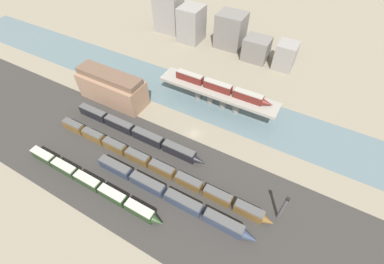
% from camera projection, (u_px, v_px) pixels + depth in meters
% --- Properties ---
extents(ground_plane, '(400.00, 400.00, 0.00)m').
position_uv_depth(ground_plane, '(195.00, 134.00, 99.52)').
color(ground_plane, gray).
extents(railbed_yard, '(280.00, 42.00, 0.01)m').
position_uv_depth(railbed_yard, '(160.00, 181.00, 85.45)').
color(railbed_yard, '#33302D').
rests_on(railbed_yard, ground).
extents(river_water, '(320.00, 23.87, 0.01)m').
position_uv_depth(river_water, '(216.00, 104.00, 111.04)').
color(river_water, slate).
rests_on(river_water, ground).
extents(bridge, '(51.19, 9.24, 7.84)m').
position_uv_depth(bridge, '(217.00, 93.00, 106.53)').
color(bridge, gray).
rests_on(bridge, ground).
extents(train_on_bridge, '(42.27, 2.79, 3.58)m').
position_uv_depth(train_on_bridge, '(221.00, 87.00, 103.49)').
color(train_on_bridge, '#5B1E19').
rests_on(train_on_bridge, bridge).
extents(train_yard_near, '(54.73, 2.96, 3.77)m').
position_uv_depth(train_yard_near, '(91.00, 183.00, 82.85)').
color(train_yard_near, '#23381E').
rests_on(train_yard_near, ground).
extents(train_yard_mid, '(56.60, 3.07, 3.95)m').
position_uv_depth(train_yard_mid, '(169.00, 195.00, 79.81)').
color(train_yard_mid, '#2D384C').
rests_on(train_yard_mid, ground).
extents(train_yard_far, '(84.08, 2.84, 3.92)m').
position_uv_depth(train_yard_far, '(152.00, 164.00, 87.58)').
color(train_yard_far, brown).
rests_on(train_yard_far, ground).
extents(train_yard_outer, '(57.77, 2.98, 4.11)m').
position_uv_depth(train_yard_outer, '(136.00, 132.00, 97.35)').
color(train_yard_outer, black).
rests_on(train_yard_outer, ground).
extents(warehouse_building, '(29.73, 10.90, 13.67)m').
position_uv_depth(warehouse_building, '(112.00, 87.00, 108.41)').
color(warehouse_building, '#937056').
rests_on(warehouse_building, ground).
extents(signal_tower, '(1.00, 0.92, 12.00)m').
position_uv_depth(signal_tower, '(282.00, 208.00, 72.67)').
color(signal_tower, '#4C4C51').
rests_on(signal_tower, ground).
extents(city_block_far_left, '(15.12, 10.91, 21.10)m').
position_uv_depth(city_block_far_left, '(168.00, 13.00, 148.12)').
color(city_block_far_left, gray).
rests_on(city_block_far_left, ground).
extents(city_block_left, '(11.96, 13.31, 18.66)m').
position_uv_depth(city_block_left, '(191.00, 24.00, 141.41)').
color(city_block_left, gray).
rests_on(city_block_left, ground).
extents(city_block_center, '(14.43, 12.75, 17.82)m').
position_uv_depth(city_block_center, '(231.00, 30.00, 137.44)').
color(city_block_center, slate).
rests_on(city_block_center, ground).
extents(city_block_right, '(12.49, 10.76, 11.42)m').
position_uv_depth(city_block_right, '(256.00, 49.00, 130.76)').
color(city_block_right, slate).
rests_on(city_block_right, ground).
extents(city_block_far_right, '(9.31, 10.35, 12.75)m').
position_uv_depth(city_block_far_right, '(285.00, 56.00, 125.26)').
color(city_block_far_right, gray).
rests_on(city_block_far_right, ground).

